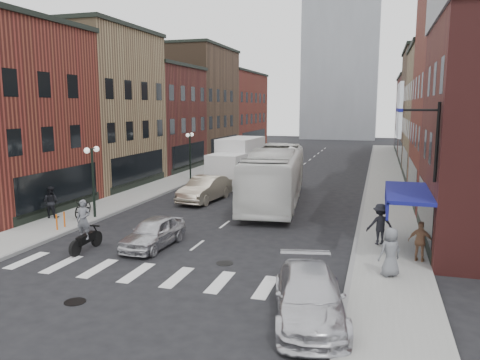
# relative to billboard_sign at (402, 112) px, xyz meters

# --- Properties ---
(ground) EXTENTS (160.00, 160.00, 0.00)m
(ground) POSITION_rel_billboard_sign_xyz_m (-8.59, -0.50, -6.13)
(ground) COLOR black
(ground) RESTS_ON ground
(sidewalk_left) EXTENTS (3.00, 74.00, 0.15)m
(sidewalk_left) POSITION_rel_billboard_sign_xyz_m (-17.09, 21.50, -6.06)
(sidewalk_left) COLOR gray
(sidewalk_left) RESTS_ON ground
(sidewalk_right) EXTENTS (3.00, 74.00, 0.15)m
(sidewalk_right) POSITION_rel_billboard_sign_xyz_m (-0.09, 21.50, -6.06)
(sidewalk_right) COLOR gray
(sidewalk_right) RESTS_ON ground
(curb_left) EXTENTS (0.20, 74.00, 0.16)m
(curb_left) POSITION_rel_billboard_sign_xyz_m (-15.59, 21.50, -6.13)
(curb_left) COLOR gray
(curb_left) RESTS_ON ground
(curb_right) EXTENTS (0.20, 74.00, 0.16)m
(curb_right) POSITION_rel_billboard_sign_xyz_m (-1.59, 21.50, -6.13)
(curb_right) COLOR gray
(curb_right) RESTS_ON ground
(crosswalk_stripes) EXTENTS (12.00, 2.20, 0.01)m
(crosswalk_stripes) POSITION_rel_billboard_sign_xyz_m (-8.59, -3.50, -6.13)
(crosswalk_stripes) COLOR silver
(crosswalk_stripes) RESTS_ON ground
(bldg_left_mid_a) EXTENTS (10.30, 10.20, 12.30)m
(bldg_left_mid_a) POSITION_rel_billboard_sign_xyz_m (-23.58, 13.50, 0.02)
(bldg_left_mid_a) COLOR #876B4A
(bldg_left_mid_a) RESTS_ON ground
(bldg_left_mid_b) EXTENTS (10.30, 10.20, 10.30)m
(bldg_left_mid_b) POSITION_rel_billboard_sign_xyz_m (-23.58, 23.50, -0.98)
(bldg_left_mid_b) COLOR #4E1D1C
(bldg_left_mid_b) RESTS_ON ground
(bldg_left_far_a) EXTENTS (10.30, 12.20, 13.30)m
(bldg_left_far_a) POSITION_rel_billboard_sign_xyz_m (-23.58, 34.50, 0.52)
(bldg_left_far_a) COLOR #493524
(bldg_left_far_a) RESTS_ON ground
(bldg_left_far_b) EXTENTS (10.30, 16.20, 11.30)m
(bldg_left_far_b) POSITION_rel_billboard_sign_xyz_m (-23.58, 48.50, -0.48)
(bldg_left_far_b) COLOR maroon
(bldg_left_far_b) RESTS_ON ground
(bldg_right_mid_b) EXTENTS (10.30, 10.20, 11.30)m
(bldg_right_mid_b) POSITION_rel_billboard_sign_xyz_m (6.41, 23.50, -0.48)
(bldg_right_mid_b) COLOR #876B4A
(bldg_right_mid_b) RESTS_ON ground
(bldg_right_far_a) EXTENTS (10.30, 12.20, 12.30)m
(bldg_right_far_a) POSITION_rel_billboard_sign_xyz_m (6.41, 34.50, 0.02)
(bldg_right_far_a) COLOR #493524
(bldg_right_far_a) RESTS_ON ground
(bldg_right_far_b) EXTENTS (10.30, 16.20, 10.30)m
(bldg_right_far_b) POSITION_rel_billboard_sign_xyz_m (6.41, 48.50, -0.98)
(bldg_right_far_b) COLOR #4E1D1C
(bldg_right_far_b) RESTS_ON ground
(awning_blue) EXTENTS (1.80, 5.00, 0.78)m
(awning_blue) POSITION_rel_billboard_sign_xyz_m (0.34, 2.00, -3.50)
(awning_blue) COLOR navy
(awning_blue) RESTS_ON ground
(billboard_sign) EXTENTS (1.52, 3.00, 3.70)m
(billboard_sign) POSITION_rel_billboard_sign_xyz_m (0.00, 0.00, 0.00)
(billboard_sign) COLOR black
(billboard_sign) RESTS_ON ground
(distant_tower) EXTENTS (14.00, 14.00, 50.00)m
(distant_tower) POSITION_rel_billboard_sign_xyz_m (-8.59, 77.50, 18.87)
(distant_tower) COLOR #9399A0
(distant_tower) RESTS_ON ground
(streetlamp_near) EXTENTS (0.32, 1.22, 4.11)m
(streetlamp_near) POSITION_rel_billboard_sign_xyz_m (-15.99, 3.50, -3.22)
(streetlamp_near) COLOR black
(streetlamp_near) RESTS_ON ground
(streetlamp_far) EXTENTS (0.32, 1.22, 4.11)m
(streetlamp_far) POSITION_rel_billboard_sign_xyz_m (-15.99, 17.50, -3.22)
(streetlamp_far) COLOR black
(streetlamp_far) RESTS_ON ground
(bike_rack) EXTENTS (0.08, 0.68, 0.80)m
(bike_rack) POSITION_rel_billboard_sign_xyz_m (-16.19, 0.80, -5.58)
(bike_rack) COLOR #D8590C
(bike_rack) RESTS_ON sidewalk_left
(box_truck) EXTENTS (2.91, 8.61, 3.69)m
(box_truck) POSITION_rel_billboard_sign_xyz_m (-11.88, 17.62, -4.31)
(box_truck) COLOR silver
(box_truck) RESTS_ON ground
(motorcycle_rider) EXTENTS (0.67, 2.29, 2.33)m
(motorcycle_rider) POSITION_rel_billboard_sign_xyz_m (-12.96, -1.75, -5.04)
(motorcycle_rider) COLOR black
(motorcycle_rider) RESTS_ON ground
(transit_bus) EXTENTS (4.48, 13.28, 3.63)m
(transit_bus) POSITION_rel_billboard_sign_xyz_m (-7.22, 10.72, -4.32)
(transit_bus) COLOR white
(transit_bus) RESTS_ON ground
(sedan_left_near) EXTENTS (1.81, 4.09, 1.37)m
(sedan_left_near) POSITION_rel_billboard_sign_xyz_m (-10.39, -0.30, -5.45)
(sedan_left_near) COLOR silver
(sedan_left_near) RESTS_ON ground
(sedan_left_far) EXTENTS (2.34, 5.26, 1.68)m
(sedan_left_far) POSITION_rel_billboard_sign_xyz_m (-11.84, 10.07, -5.29)
(sedan_left_far) COLOR beige
(sedan_left_far) RESTS_ON ground
(curb_car) EXTENTS (3.04, 5.32, 1.45)m
(curb_car) POSITION_rel_billboard_sign_xyz_m (-2.55, -5.57, -5.41)
(curb_car) COLOR silver
(curb_car) RESTS_ON ground
(parked_bicycle) EXTENTS (1.02, 2.05, 1.03)m
(parked_bicycle) POSITION_rel_billboard_sign_xyz_m (-16.76, 3.53, -5.47)
(parked_bicycle) COLOR black
(parked_bicycle) RESTS_ON sidewalk_left
(ped_left_solo) EXTENTS (0.93, 0.61, 1.79)m
(ped_left_solo) POSITION_rel_billboard_sign_xyz_m (-18.19, 2.63, -5.09)
(ped_left_solo) COLOR black
(ped_left_solo) RESTS_ON sidewalk_left
(ped_right_a) EXTENTS (1.34, 0.96, 1.87)m
(ped_right_a) POSITION_rel_billboard_sign_xyz_m (-0.56, 2.57, -5.05)
(ped_right_a) COLOR black
(ped_right_a) RESTS_ON sidewalk_right
(ped_right_b) EXTENTS (1.04, 0.67, 1.64)m
(ped_right_b) POSITION_rel_billboard_sign_xyz_m (1.01, 0.61, -5.16)
(ped_right_b) COLOR #8C6347
(ped_right_b) RESTS_ON sidewalk_right
(ped_right_c) EXTENTS (1.06, 0.99, 1.82)m
(ped_right_c) POSITION_rel_billboard_sign_xyz_m (-0.19, -1.47, -5.07)
(ped_right_c) COLOR slate
(ped_right_c) RESTS_ON sidewalk_right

